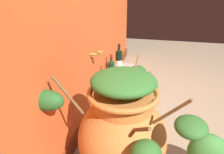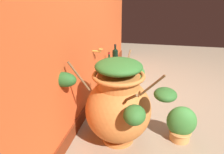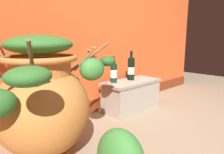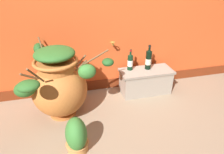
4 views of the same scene
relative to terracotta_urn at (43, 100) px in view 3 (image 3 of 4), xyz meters
The scene contains 4 objects.
terracotta_urn is the anchor object (origin of this frame).
stone_ledge 1.18m from the terracotta_urn, 10.90° to the left, with size 0.71×0.32×0.34m.
wine_bottle_left 0.97m from the terracotta_urn, 17.66° to the left, with size 0.07×0.07×0.29m.
wine_bottle_middle 1.20m from the terracotta_urn, 12.61° to the left, with size 0.08×0.08×0.33m.
Camera 3 is at (-1.13, -0.57, 0.80)m, focal length 31.64 mm.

